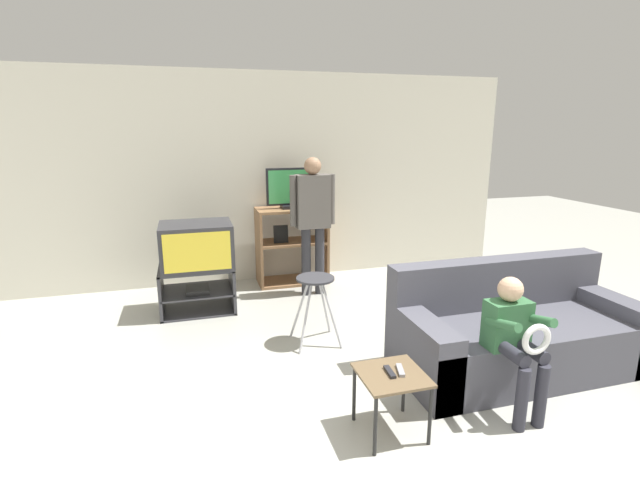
{
  "coord_description": "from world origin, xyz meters",
  "views": [
    {
      "loc": [
        -1.03,
        -1.96,
        1.94
      ],
      "look_at": [
        0.14,
        2.11,
        0.9
      ],
      "focal_mm": 26.0,
      "sensor_mm": 36.0,
      "label": 1
    }
  ],
  "objects_px": {
    "folding_stool": "(315,290)",
    "person_seated_child": "(515,334)",
    "couch": "(515,334)",
    "person_standing_adult": "(313,213)",
    "snack_table": "(392,382)",
    "television_main": "(197,245)",
    "tv_stand": "(197,289)",
    "media_shelf": "(292,245)",
    "remote_control_black": "(390,372)",
    "remote_control_white": "(400,370)",
    "television_flat": "(289,189)"
  },
  "relations": [
    {
      "from": "television_main",
      "to": "remote_control_black",
      "type": "bearing_deg",
      "value": -65.94
    },
    {
      "from": "couch",
      "to": "person_standing_adult",
      "type": "height_order",
      "value": "person_standing_adult"
    },
    {
      "from": "person_seated_child",
      "to": "person_standing_adult",
      "type": "bearing_deg",
      "value": 104.89
    },
    {
      "from": "tv_stand",
      "to": "television_main",
      "type": "relative_size",
      "value": 1.05
    },
    {
      "from": "media_shelf",
      "to": "remote_control_black",
      "type": "distance_m",
      "value": 3.11
    },
    {
      "from": "snack_table",
      "to": "folding_stool",
      "type": "bearing_deg",
      "value": 94.93
    },
    {
      "from": "television_main",
      "to": "person_seated_child",
      "type": "height_order",
      "value": "television_main"
    },
    {
      "from": "folding_stool",
      "to": "person_seated_child",
      "type": "relative_size",
      "value": 0.67
    },
    {
      "from": "remote_control_black",
      "to": "person_seated_child",
      "type": "distance_m",
      "value": 0.92
    },
    {
      "from": "folding_stool",
      "to": "remote_control_white",
      "type": "distance_m",
      "value": 1.39
    },
    {
      "from": "remote_control_black",
      "to": "person_standing_adult",
      "type": "distance_m",
      "value": 2.69
    },
    {
      "from": "person_standing_adult",
      "to": "television_flat",
      "type": "bearing_deg",
      "value": 108.9
    },
    {
      "from": "snack_table",
      "to": "remote_control_white",
      "type": "distance_m",
      "value": 0.09
    },
    {
      "from": "television_flat",
      "to": "folding_stool",
      "type": "relative_size",
      "value": 0.89
    },
    {
      "from": "snack_table",
      "to": "television_flat",
      "type": "bearing_deg",
      "value": 89.38
    },
    {
      "from": "television_main",
      "to": "couch",
      "type": "relative_size",
      "value": 0.37
    },
    {
      "from": "remote_control_white",
      "to": "television_flat",
      "type": "bearing_deg",
      "value": 106.23
    },
    {
      "from": "remote_control_black",
      "to": "person_seated_child",
      "type": "height_order",
      "value": "person_seated_child"
    },
    {
      "from": "couch",
      "to": "person_seated_child",
      "type": "xyz_separation_m",
      "value": [
        -0.43,
        -0.5,
        0.28
      ]
    },
    {
      "from": "person_standing_adult",
      "to": "person_seated_child",
      "type": "xyz_separation_m",
      "value": [
        0.7,
        -2.63,
        -0.41
      ]
    },
    {
      "from": "television_main",
      "to": "media_shelf",
      "type": "bearing_deg",
      "value": 29.08
    },
    {
      "from": "snack_table",
      "to": "person_seated_child",
      "type": "relative_size",
      "value": 0.44
    },
    {
      "from": "media_shelf",
      "to": "snack_table",
      "type": "bearing_deg",
      "value": -91.01
    },
    {
      "from": "remote_control_white",
      "to": "folding_stool",
      "type": "bearing_deg",
      "value": 113.22
    },
    {
      "from": "folding_stool",
      "to": "tv_stand",
      "type": "bearing_deg",
      "value": 132.57
    },
    {
      "from": "tv_stand",
      "to": "media_shelf",
      "type": "xyz_separation_m",
      "value": [
        1.19,
        0.63,
        0.25
      ]
    },
    {
      "from": "couch",
      "to": "person_standing_adult",
      "type": "bearing_deg",
      "value": 117.96
    },
    {
      "from": "remote_control_black",
      "to": "couch",
      "type": "height_order",
      "value": "couch"
    },
    {
      "from": "media_shelf",
      "to": "person_seated_child",
      "type": "height_order",
      "value": "media_shelf"
    },
    {
      "from": "tv_stand",
      "to": "remote_control_black",
      "type": "bearing_deg",
      "value": -65.66
    },
    {
      "from": "media_shelf",
      "to": "person_standing_adult",
      "type": "bearing_deg",
      "value": -73.52
    },
    {
      "from": "television_flat",
      "to": "remote_control_white",
      "type": "bearing_deg",
      "value": -89.48
    },
    {
      "from": "media_shelf",
      "to": "couch",
      "type": "bearing_deg",
      "value": -64.03
    },
    {
      "from": "media_shelf",
      "to": "remote_control_black",
      "type": "bearing_deg",
      "value": -91.23
    },
    {
      "from": "snack_table",
      "to": "tv_stand",
      "type": "bearing_deg",
      "value": 114.5
    },
    {
      "from": "television_main",
      "to": "person_standing_adult",
      "type": "distance_m",
      "value": 1.34
    },
    {
      "from": "person_standing_adult",
      "to": "snack_table",
      "type": "bearing_deg",
      "value": -94.33
    },
    {
      "from": "person_seated_child",
      "to": "television_main",
      "type": "bearing_deg",
      "value": 129.12
    },
    {
      "from": "television_flat",
      "to": "person_seated_child",
      "type": "height_order",
      "value": "television_flat"
    },
    {
      "from": "couch",
      "to": "snack_table",
      "type": "bearing_deg",
      "value": -159.44
    },
    {
      "from": "remote_control_white",
      "to": "tv_stand",
      "type": "bearing_deg",
      "value": 131.45
    },
    {
      "from": "folding_stool",
      "to": "person_standing_adult",
      "type": "xyz_separation_m",
      "value": [
        0.32,
        1.25,
        0.47
      ]
    },
    {
      "from": "folding_stool",
      "to": "snack_table",
      "type": "bearing_deg",
      "value": -85.07
    },
    {
      "from": "television_main",
      "to": "folding_stool",
      "type": "distance_m",
      "value": 1.49
    },
    {
      "from": "person_standing_adult",
      "to": "person_seated_child",
      "type": "relative_size",
      "value": 1.7
    },
    {
      "from": "person_seated_child",
      "to": "tv_stand",
      "type": "bearing_deg",
      "value": 129.25
    },
    {
      "from": "television_main",
      "to": "person_standing_adult",
      "type": "xyz_separation_m",
      "value": [
        1.31,
        0.16,
        0.25
      ]
    },
    {
      "from": "television_flat",
      "to": "remote_control_white",
      "type": "xyz_separation_m",
      "value": [
        0.03,
        -3.1,
        -0.77
      ]
    },
    {
      "from": "folding_stool",
      "to": "couch",
      "type": "height_order",
      "value": "couch"
    },
    {
      "from": "snack_table",
      "to": "remote_control_white",
      "type": "height_order",
      "value": "remote_control_white"
    }
  ]
}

